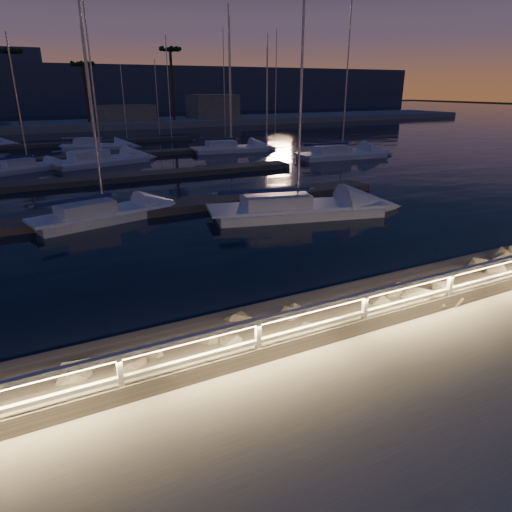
% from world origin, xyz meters
% --- Properties ---
extents(ground, '(400.00, 400.00, 0.00)m').
position_xyz_m(ground, '(0.00, 0.00, 0.00)').
color(ground, '#9C978D').
rests_on(ground, ground).
extents(harbor_water, '(400.00, 440.00, 0.60)m').
position_xyz_m(harbor_water, '(0.00, 31.22, -0.97)').
color(harbor_water, black).
rests_on(harbor_water, ground).
extents(guard_rail, '(44.11, 0.12, 1.06)m').
position_xyz_m(guard_rail, '(-0.07, -0.00, 0.77)').
color(guard_rail, silver).
rests_on(guard_rail, ground).
extents(riprap, '(41.49, 1.84, 1.06)m').
position_xyz_m(riprap, '(2.99, 1.12, -0.14)').
color(riprap, slate).
rests_on(riprap, ground).
extents(floating_docks, '(22.00, 36.00, 0.40)m').
position_xyz_m(floating_docks, '(0.00, 32.50, -0.40)').
color(floating_docks, '#5B524B').
rests_on(floating_docks, ground).
extents(far_shore, '(160.00, 14.00, 5.20)m').
position_xyz_m(far_shore, '(-0.12, 74.05, 0.29)').
color(far_shore, '#9C978D').
rests_on(far_shore, ground).
extents(palm_left, '(3.00, 3.00, 11.20)m').
position_xyz_m(palm_left, '(-8.00, 72.00, 10.14)').
color(palm_left, '#513A26').
rests_on(palm_left, ground).
extents(palm_center, '(3.00, 3.00, 9.70)m').
position_xyz_m(palm_center, '(2.00, 73.00, 8.78)').
color(palm_center, '#513A26').
rests_on(palm_center, ground).
extents(palm_right, '(3.00, 3.00, 12.20)m').
position_xyz_m(palm_right, '(16.00, 72.00, 11.03)').
color(palm_right, '#513A26').
rests_on(palm_right, ground).
extents(sailboat_b, '(7.48, 3.76, 12.29)m').
position_xyz_m(sailboat_b, '(-5.87, 15.61, -0.18)').
color(sailboat_b, silver).
rests_on(sailboat_b, ground).
extents(sailboat_d, '(9.69, 4.87, 15.79)m').
position_xyz_m(sailboat_d, '(3.33, 12.06, -0.15)').
color(sailboat_d, silver).
rests_on(sailboat_d, ground).
extents(sailboat_e, '(6.16, 3.96, 10.30)m').
position_xyz_m(sailboat_e, '(-8.64, 33.38, -0.21)').
color(sailboat_e, silver).
rests_on(sailboat_e, ground).
extents(sailboat_g, '(8.45, 3.47, 13.94)m').
position_xyz_m(sailboat_g, '(10.56, 36.58, -0.17)').
color(sailboat_g, silver).
rests_on(sailboat_g, ground).
extents(sailboat_j, '(8.82, 4.74, 14.48)m').
position_xyz_m(sailboat_j, '(-2.93, 33.90, -0.13)').
color(sailboat_j, silver).
rests_on(sailboat_j, ground).
extents(sailboat_k, '(7.61, 4.05, 12.45)m').
position_xyz_m(sailboat_k, '(-1.52, 45.52, -0.20)').
color(sailboat_k, silver).
rests_on(sailboat_k, ground).
extents(sailboat_l, '(9.31, 3.61, 15.36)m').
position_xyz_m(sailboat_l, '(18.18, 27.73, -0.16)').
color(sailboat_l, silver).
rests_on(sailboat_l, ground).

